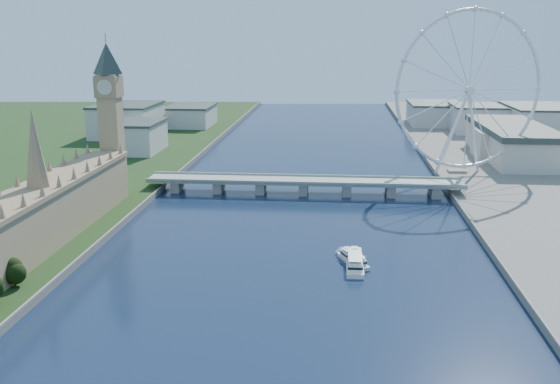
# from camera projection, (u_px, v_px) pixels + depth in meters

# --- Properties ---
(parliament_range) EXTENTS (24.00, 200.00, 70.00)m
(parliament_range) POSITION_uv_depth(u_px,v_px,m) (41.00, 215.00, 319.01)
(parliament_range) COLOR tan
(parliament_range) RESTS_ON ground
(big_ben) EXTENTS (20.02, 20.02, 110.00)m
(big_ben) POSITION_uv_depth(u_px,v_px,m) (110.00, 99.00, 411.46)
(big_ben) COLOR tan
(big_ben) RESTS_ON ground
(westminster_bridge) EXTENTS (220.00, 22.00, 9.50)m
(westminster_bridge) POSITION_uv_depth(u_px,v_px,m) (304.00, 184.00, 436.27)
(westminster_bridge) COLOR gray
(westminster_bridge) RESTS_ON ground
(london_eye) EXTENTS (113.60, 39.12, 124.30)m
(london_eye) POSITION_uv_depth(u_px,v_px,m) (469.00, 91.00, 464.01)
(london_eye) COLOR silver
(london_eye) RESTS_ON ground
(county_hall) EXTENTS (54.00, 144.00, 35.00)m
(county_hall) POSITION_uv_depth(u_px,v_px,m) (510.00, 161.00, 548.14)
(county_hall) COLOR beige
(county_hall) RESTS_ON ground
(city_skyline) EXTENTS (505.00, 280.00, 32.00)m
(city_skyline) POSITION_uv_depth(u_px,v_px,m) (352.00, 120.00, 681.39)
(city_skyline) COLOR beige
(city_skyline) RESTS_ON ground
(tour_boat_near) EXTENTS (17.33, 27.24, 5.90)m
(tour_boat_near) POSITION_uv_depth(u_px,v_px,m) (353.00, 263.00, 303.65)
(tour_boat_near) COLOR silver
(tour_boat_near) RESTS_ON ground
(tour_boat_far) EXTENTS (8.40, 32.56, 7.22)m
(tour_boat_far) POSITION_uv_depth(u_px,v_px,m) (355.00, 268.00, 297.90)
(tour_boat_far) COLOR white
(tour_boat_far) RESTS_ON ground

